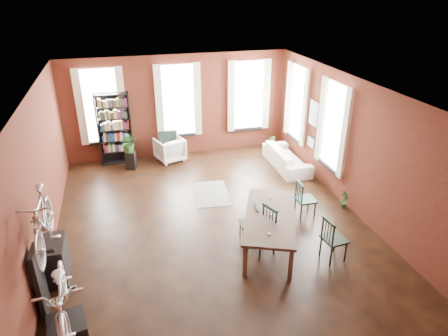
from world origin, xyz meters
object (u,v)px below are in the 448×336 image
object	(u,v)px
dining_chair_b	(249,223)
bicycle_floor	(57,273)
dining_table	(269,230)
dining_chair_d	(306,199)
cream_sofa	(287,155)
console_table	(56,260)
dining_chair_c	(334,239)
plant_stand	(131,160)
bookshelf	(115,129)
bike_trainer	(67,326)
dining_chair_a	(261,232)
white_armchair	(170,148)

from	to	relation	value
dining_chair_b	bicycle_floor	world-z (taller)	bicycle_floor
dining_table	dining_chair_d	world-z (taller)	dining_chair_d
dining_table	dining_chair_b	distance (m)	0.49
cream_sofa	console_table	bearing A→B (deg)	119.33
dining_chair_c	dining_chair_d	distance (m)	1.64
plant_stand	console_table	bearing A→B (deg)	-109.58
bookshelf	bicycle_floor	xyz separation A→B (m)	(-1.00, -6.59, 0.06)
dining_table	bike_trainer	distance (m)	4.23
dining_chair_c	plant_stand	size ratio (longest dim) A/B	1.70
console_table	bicycle_floor	bearing A→B (deg)	-78.52
dining_chair_d	bookshelf	distance (m)	6.17
dining_chair_c	bicycle_floor	xyz separation A→B (m)	(-5.09, -0.53, 0.69)
bicycle_floor	dining_table	bearing A→B (deg)	11.31
dining_chair_a	bookshelf	bearing A→B (deg)	-173.88
dining_table	dining_chair_c	bearing A→B (deg)	-11.60
dining_chair_c	white_armchair	bearing A→B (deg)	16.38
cream_sofa	bike_trainer	world-z (taller)	cream_sofa
bookshelf	plant_stand	xyz separation A→B (m)	(0.36, -0.58, -0.82)
dining_table	bookshelf	bearing A→B (deg)	142.01
dining_chair_b	cream_sofa	distance (m)	4.01
white_armchair	bike_trainer	size ratio (longest dim) A/B	1.36
cream_sofa	bicycle_floor	distance (m)	7.74
white_armchair	bicycle_floor	size ratio (longest dim) A/B	0.41
bicycle_floor	dining_chair_c	bearing A→B (deg)	-0.60
dining_chair_b	console_table	distance (m)	3.92
dining_table	dining_chair_b	world-z (taller)	dining_chair_b
dining_chair_a	white_armchair	world-z (taller)	dining_chair_a
cream_sofa	dining_table	bearing A→B (deg)	151.44
dining_chair_d	plant_stand	distance (m)	5.47
dining_table	dining_chair_c	distance (m)	1.34
bookshelf	bike_trainer	bearing A→B (deg)	-98.87
dining_chair_d	bicycle_floor	world-z (taller)	bicycle_floor
white_armchair	plant_stand	world-z (taller)	white_armchair
dining_chair_b	bicycle_floor	bearing A→B (deg)	-59.38
bike_trainer	console_table	world-z (taller)	console_table
white_armchair	console_table	bearing A→B (deg)	41.22
dining_table	dining_chair_a	world-z (taller)	dining_chair_a
dining_chair_a	dining_chair_c	size ratio (longest dim) A/B	1.09
bike_trainer	bicycle_floor	size ratio (longest dim) A/B	0.31
dining_chair_c	dining_chair_b	bearing A→B (deg)	46.12
bookshelf	bicycle_floor	bearing A→B (deg)	-98.61
bike_trainer	plant_stand	size ratio (longest dim) A/B	1.08
dining_chair_d	console_table	distance (m)	5.57
dining_chair_c	bookshelf	size ratio (longest dim) A/B	0.43
dining_chair_d	bookshelf	world-z (taller)	bookshelf
dining_chair_c	bookshelf	world-z (taller)	bookshelf
dining_chair_c	cream_sofa	world-z (taller)	dining_chair_c
bookshelf	console_table	size ratio (longest dim) A/B	2.75
dining_chair_c	bike_trainer	world-z (taller)	dining_chair_c
plant_stand	bicycle_floor	world-z (taller)	bicycle_floor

